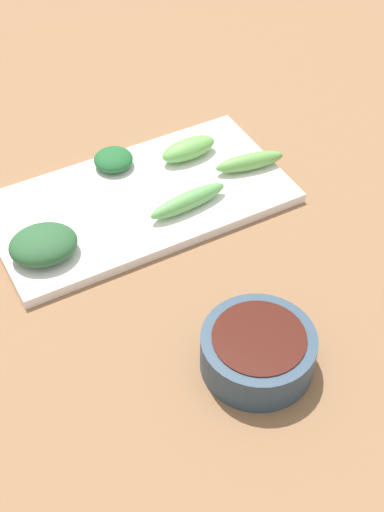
# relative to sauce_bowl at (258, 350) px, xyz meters

# --- Properties ---
(tabletop) EXTENTS (2.10, 2.10, 0.02)m
(tabletop) POSITION_rel_sauce_bowl_xyz_m (0.13, -0.02, -0.03)
(tabletop) COLOR brown
(tabletop) RESTS_ON ground
(sauce_bowl) EXTENTS (0.11, 0.11, 0.04)m
(sauce_bowl) POSITION_rel_sauce_bowl_xyz_m (0.00, 0.00, 0.00)
(sauce_bowl) COLOR #2E4458
(sauce_bowl) RESTS_ON tabletop
(serving_plate) EXTENTS (0.18, 0.34, 0.01)m
(serving_plate) POSITION_rel_sauce_bowl_xyz_m (0.26, -0.00, -0.02)
(serving_plate) COLOR white
(serving_plate) RESTS_ON tabletop
(broccoli_leafy_0) EXTENTS (0.07, 0.08, 0.03)m
(broccoli_leafy_0) POSITION_rel_sauce_bowl_xyz_m (0.22, 0.13, 0.00)
(broccoli_leafy_0) COLOR #295731
(broccoli_leafy_0) RESTS_ON serving_plate
(broccoli_leafy_1) EXTENTS (0.06, 0.06, 0.02)m
(broccoli_leafy_1) POSITION_rel_sauce_bowl_xyz_m (0.32, 0.00, -0.00)
(broccoli_leafy_1) COLOR #1F5C2C
(broccoli_leafy_1) RESTS_ON serving_plate
(broccoli_stalk_2) EXTENTS (0.03, 0.10, 0.02)m
(broccoli_stalk_2) POSITION_rel_sauce_bowl_xyz_m (0.21, -0.04, 0.00)
(broccoli_stalk_2) COLOR #60A758
(broccoli_stalk_2) RESTS_ON serving_plate
(broccoli_stalk_3) EXTENTS (0.03, 0.07, 0.02)m
(broccoli_stalk_3) POSITION_rel_sauce_bowl_xyz_m (0.29, -0.09, 0.00)
(broccoli_stalk_3) COLOR #67A950
(broccoli_stalk_3) RESTS_ON serving_plate
(broccoli_stalk_4) EXTENTS (0.03, 0.09, 0.02)m
(broccoli_stalk_4) POSITION_rel_sauce_bowl_xyz_m (0.24, -0.14, -0.00)
(broccoli_stalk_4) COLOR #629F4A
(broccoli_stalk_4) RESTS_ON serving_plate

